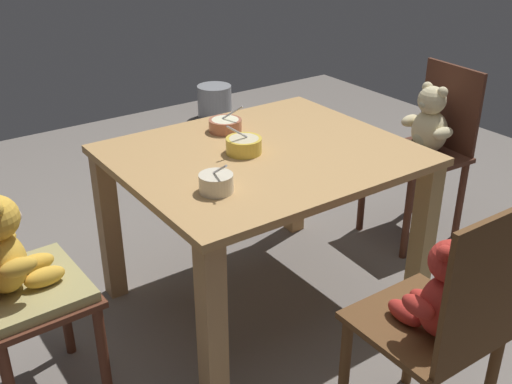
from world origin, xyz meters
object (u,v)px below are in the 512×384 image
(dining_table, at_px, (263,182))
(porridge_bowl_cream_near_left, at_px, (216,183))
(porridge_bowl_yellow_center, at_px, (244,145))
(teddy_chair_near_front, at_px, (442,311))
(porridge_bowl_terracotta_far_center, at_px, (226,125))
(teddy_chair_near_right, at_px, (427,136))
(teddy_chair_near_left, at_px, (12,273))
(metal_pail, at_px, (215,102))

(dining_table, bearing_deg, porridge_bowl_cream_near_left, -149.91)
(porridge_bowl_yellow_center, bearing_deg, dining_table, -25.04)
(teddy_chair_near_front, height_order, porridge_bowl_yellow_center, teddy_chair_near_front)
(porridge_bowl_cream_near_left, bearing_deg, teddy_chair_near_front, -66.78)
(porridge_bowl_terracotta_far_center, xyz_separation_m, porridge_bowl_yellow_center, (-0.07, -0.24, 0.00))
(dining_table, bearing_deg, teddy_chair_near_right, 1.90)
(teddy_chair_near_left, height_order, metal_pail, teddy_chair_near_left)
(teddy_chair_near_right, height_order, porridge_bowl_cream_near_left, teddy_chair_near_right)
(teddy_chair_near_front, distance_m, porridge_bowl_terracotta_far_center, 1.22)
(metal_pail, bearing_deg, teddy_chair_near_right, -91.97)
(dining_table, relative_size, teddy_chair_near_right, 1.29)
(dining_table, xyz_separation_m, teddy_chair_near_front, (-0.02, -0.92, -0.05))
(teddy_chair_near_right, relative_size, metal_pail, 3.27)
(porridge_bowl_terracotta_far_center, relative_size, metal_pail, 0.53)
(teddy_chair_near_left, distance_m, porridge_bowl_yellow_center, 0.95)
(dining_table, xyz_separation_m, metal_pail, (1.08, 2.15, -0.44))
(teddy_chair_near_left, xyz_separation_m, metal_pail, (2.08, 2.18, -0.40))
(teddy_chair_near_right, bearing_deg, porridge_bowl_yellow_center, 3.80)
(porridge_bowl_yellow_center, bearing_deg, teddy_chair_near_right, 0.05)
(porridge_bowl_terracotta_far_center, bearing_deg, teddy_chair_near_left, -163.24)
(dining_table, bearing_deg, porridge_bowl_yellow_center, 154.96)
(teddy_chair_near_right, xyz_separation_m, porridge_bowl_cream_near_left, (-1.35, -0.23, 0.21))
(dining_table, distance_m, teddy_chair_near_left, 1.00)
(teddy_chair_near_front, bearing_deg, porridge_bowl_yellow_center, 3.19)
(metal_pail, bearing_deg, teddy_chair_near_left, -133.68)
(teddy_chair_near_left, relative_size, porridge_bowl_terracotta_far_center, 6.27)
(metal_pail, bearing_deg, porridge_bowl_terracotta_far_center, -119.94)
(dining_table, xyz_separation_m, porridge_bowl_terracotta_far_center, (0.00, 0.27, 0.16))
(porridge_bowl_terracotta_far_center, height_order, porridge_bowl_yellow_center, porridge_bowl_yellow_center)
(teddy_chair_near_right, xyz_separation_m, porridge_bowl_yellow_center, (-1.08, -0.00, 0.20))
(teddy_chair_near_front, height_order, porridge_bowl_cream_near_left, teddy_chair_near_front)
(teddy_chair_near_left, bearing_deg, porridge_bowl_yellow_center, 1.84)
(porridge_bowl_yellow_center, bearing_deg, metal_pail, 61.43)
(teddy_chair_near_left, height_order, porridge_bowl_cream_near_left, teddy_chair_near_left)
(teddy_chair_near_front, relative_size, metal_pail, 3.40)
(teddy_chair_near_front, relative_size, teddy_chair_near_left, 1.03)
(porridge_bowl_terracotta_far_center, xyz_separation_m, metal_pail, (1.08, 1.88, -0.60))
(porridge_bowl_terracotta_far_center, bearing_deg, metal_pail, 60.06)
(porridge_bowl_cream_near_left, height_order, metal_pail, porridge_bowl_cream_near_left)
(teddy_chair_near_left, xyz_separation_m, porridge_bowl_yellow_center, (0.92, 0.06, 0.20))
(teddy_chair_near_front, xyz_separation_m, porridge_bowl_yellow_center, (-0.05, 0.95, 0.21))
(teddy_chair_near_right, relative_size, teddy_chair_near_left, 0.99)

